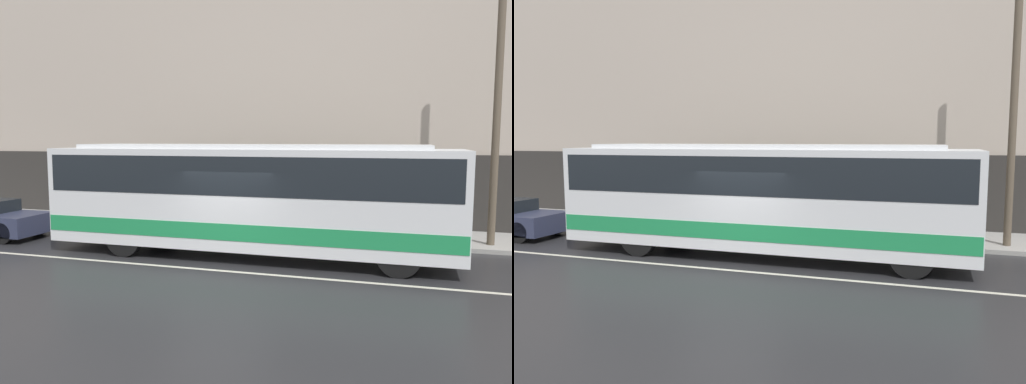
{
  "view_description": "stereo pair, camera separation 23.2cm",
  "coord_description": "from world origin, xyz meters",
  "views": [
    {
      "loc": [
        4.53,
        -11.66,
        3.36
      ],
      "look_at": [
        0.41,
        1.84,
        1.85
      ],
      "focal_mm": 35.0,
      "sensor_mm": 36.0,
      "label": 1
    },
    {
      "loc": [
        4.75,
        -11.59,
        3.36
      ],
      "look_at": [
        0.41,
        1.84,
        1.85
      ],
      "focal_mm": 35.0,
      "sensor_mm": 36.0,
      "label": 2
    }
  ],
  "objects": [
    {
      "name": "pedestrian_waiting",
      "position": [
        -1.46,
        6.03,
        0.83
      ],
      "size": [
        0.36,
        0.36,
        1.52
      ],
      "color": "#333338",
      "rests_on": "sidewalk"
    },
    {
      "name": "utility_pole_near",
      "position": [
        7.02,
        4.79,
        4.12
      ],
      "size": [
        0.22,
        0.22,
        7.97
      ],
      "color": "brown",
      "rests_on": "sidewalk"
    },
    {
      "name": "sidewalk",
      "position": [
        0.0,
        5.55,
        0.07
      ],
      "size": [
        60.0,
        3.11,
        0.14
      ],
      "color": "#A09E99",
      "rests_on": "ground_plane"
    },
    {
      "name": "lane_stripe",
      "position": [
        0.0,
        0.0,
        0.0
      ],
      "size": [
        54.0,
        0.14,
        0.01
      ],
      "color": "beige",
      "rests_on": "ground_plane"
    },
    {
      "name": "ground_plane",
      "position": [
        0.0,
        0.0,
        0.0
      ],
      "size": [
        60.0,
        60.0,
        0.0
      ],
      "primitive_type": "plane",
      "color": "#262628"
    },
    {
      "name": "building_facade",
      "position": [
        0.0,
        7.25,
        5.71
      ],
      "size": [
        60.0,
        0.35,
        11.84
      ],
      "color": "#B7A899",
      "rests_on": "ground_plane"
    },
    {
      "name": "transit_bus",
      "position": [
        0.2,
        1.84,
        1.81
      ],
      "size": [
        11.6,
        2.62,
        3.2
      ],
      "color": "white",
      "rests_on": "ground_plane"
    }
  ]
}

